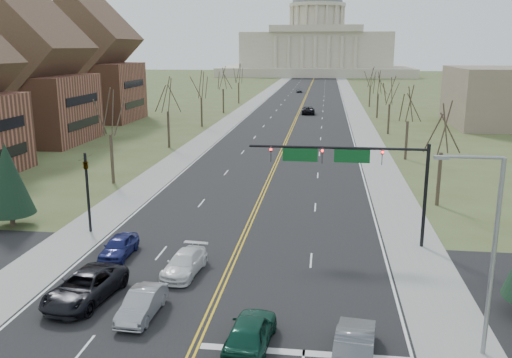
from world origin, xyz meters
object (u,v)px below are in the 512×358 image
(street_light, at_px, (488,244))
(car_far_sb, at_px, (299,90))
(car_sb_inner_lead, at_px, (142,304))
(signal_left, at_px, (87,184))
(car_nb_outer_lead, at_px, (355,344))
(car_sb_outer_lead, at_px, (85,287))
(car_far_nb, at_px, (308,110))
(car_sb_inner_second, at_px, (185,263))
(car_nb_inner_lead, at_px, (250,332))
(signal_mast, at_px, (351,163))
(car_sb_outer_second, at_px, (119,246))

(street_light, relative_size, car_far_sb, 2.13)
(car_sb_inner_lead, bearing_deg, signal_left, 126.58)
(street_light, relative_size, car_nb_outer_lead, 1.91)
(car_sb_outer_lead, bearing_deg, car_far_nb, 91.76)
(car_sb_inner_lead, xyz_separation_m, car_sb_inner_second, (0.78, 5.50, -0.02))
(car_nb_inner_lead, distance_m, car_nb_outer_lead, 4.70)
(signal_left, distance_m, car_far_nb, 76.48)
(car_far_nb, bearing_deg, car_sb_outer_lead, 82.27)
(signal_left, bearing_deg, signal_mast, -0.00)
(car_sb_outer_second, bearing_deg, car_far_nb, 83.27)
(car_sb_inner_lead, bearing_deg, car_sb_inner_second, 84.51)
(signal_mast, xyz_separation_m, car_far_nb, (-5.41, 75.21, -4.97))
(car_sb_inner_lead, distance_m, car_far_nb, 87.46)
(signal_mast, height_order, car_sb_outer_second, signal_mast)
(car_nb_outer_lead, height_order, car_far_nb, car_nb_outer_lead)
(signal_mast, relative_size, car_sb_inner_second, 2.66)
(car_nb_inner_lead, xyz_separation_m, car_sb_inner_second, (-5.11, 7.78, -0.15))
(signal_left, height_order, car_sb_inner_lead, signal_left)
(car_sb_inner_lead, height_order, car_sb_outer_second, car_sb_outer_second)
(car_nb_outer_lead, relative_size, car_sb_outer_second, 1.16)
(car_sb_outer_second, distance_m, car_far_nb, 80.22)
(car_nb_inner_lead, xyz_separation_m, car_nb_outer_lead, (4.68, -0.43, -0.02))
(car_sb_inner_second, height_order, car_far_nb, car_far_nb)
(car_far_nb, bearing_deg, signal_left, 78.06)
(street_light, distance_m, car_sb_outer_second, 22.66)
(car_far_nb, relative_size, car_far_sb, 1.31)
(signal_mast, bearing_deg, car_sb_outer_second, -163.51)
(car_far_sb, bearing_deg, street_light, -87.66)
(car_sb_outer_lead, distance_m, car_sb_outer_second, 6.38)
(signal_left, bearing_deg, car_nb_inner_lead, -45.64)
(car_sb_inner_second, height_order, car_far_sb, car_far_sb)
(car_sb_inner_second, relative_size, car_sb_outer_second, 1.11)
(car_sb_outer_lead, relative_size, car_far_nb, 1.02)
(car_nb_inner_lead, xyz_separation_m, car_sb_outer_lead, (-9.53, 3.58, -0.01))
(street_light, height_order, car_sb_outer_lead, street_light)
(car_nb_inner_lead, bearing_deg, car_nb_outer_lead, 179.04)
(signal_mast, bearing_deg, car_nb_outer_lead, -90.85)
(signal_mast, height_order, car_sb_inner_lead, signal_mast)
(signal_mast, height_order, signal_left, signal_mast)
(signal_left, relative_size, car_far_nb, 1.07)
(car_nb_inner_lead, relative_size, car_sb_outer_second, 1.15)
(street_light, bearing_deg, car_sb_outer_lead, 172.18)
(car_sb_inner_lead, height_order, car_sb_outer_lead, car_sb_outer_lead)
(street_light, bearing_deg, car_nb_inner_lead, -175.15)
(signal_mast, distance_m, car_sb_outer_second, 16.42)
(car_sb_inner_second, relative_size, car_far_sb, 1.07)
(car_far_nb, bearing_deg, car_far_sb, -86.87)
(car_nb_outer_lead, bearing_deg, car_sb_outer_lead, -9.26)
(car_sb_outer_second, height_order, car_far_nb, car_far_nb)
(street_light, distance_m, car_far_nb, 89.46)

